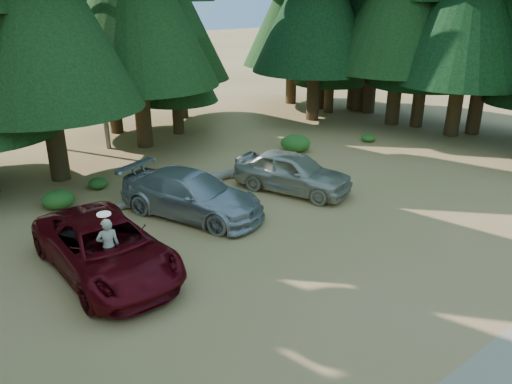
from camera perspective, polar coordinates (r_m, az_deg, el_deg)
ground at (r=13.85m, az=4.79°, el=-9.29°), size 160.00×160.00×0.00m
forest_belt_north at (r=25.93m, az=-18.53°, el=4.72°), size 36.00×7.00×22.00m
forest_belt_east at (r=27.79m, az=22.89°, el=5.22°), size 6.00×22.00×22.00m
snag_front at (r=24.76m, az=-18.01°, el=18.22°), size 0.24×0.24×12.00m
snag_back at (r=25.61m, az=-23.32°, el=15.37°), size 0.20×0.20×10.00m
red_pickup at (r=14.11m, az=-16.81°, el=-6.10°), size 2.55×5.46×1.51m
silver_minivan_center at (r=17.11m, az=-7.38°, el=-0.26°), size 3.93×5.63×1.51m
silver_minivan_right at (r=19.10m, az=4.17°, el=2.33°), size 3.33×4.93×1.56m
frisbee_player at (r=13.55m, az=-16.50°, el=-5.97°), size 0.66×0.53×1.73m
log_left at (r=18.24m, az=-15.08°, el=-1.56°), size 3.72×0.55×0.26m
log_mid at (r=20.59m, az=-5.40°, el=1.86°), size 3.02×1.95×0.28m
log_right at (r=19.82m, az=-6.84°, el=1.09°), size 5.35×0.40×0.34m
shrub_left at (r=20.43m, az=-17.61°, el=0.95°), size 0.77×0.77×0.42m
shrub_center_left at (r=19.07m, az=-21.68°, el=-0.77°), size 1.13×1.13×0.62m
shrub_center_right at (r=19.92m, az=-11.67°, el=1.21°), size 1.00×1.00×0.55m
shrub_right at (r=21.27m, az=-0.24°, el=2.96°), size 0.93×0.93×0.51m
shrub_far_right at (r=24.20m, az=4.54°, el=5.59°), size 1.43×1.43×0.79m
shrub_edge_east at (r=26.40m, az=12.70°, el=6.06°), size 0.72×0.72×0.40m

